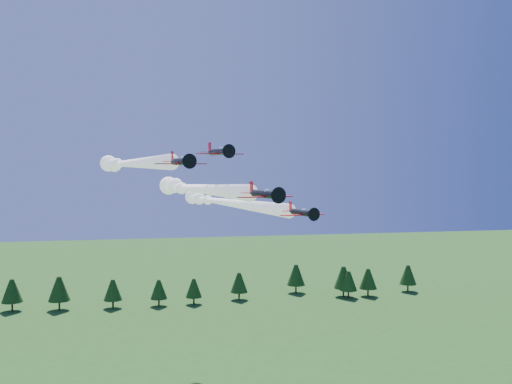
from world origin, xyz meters
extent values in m
cylinder|color=black|center=(1.63, -9.63, 43.11)|extent=(2.63, 5.97, 1.09)
cone|color=black|center=(2.55, -12.94, 43.11)|extent=(1.31, 1.24, 1.09)
cone|color=black|center=(2.73, -13.58, 43.11)|extent=(0.59, 0.60, 0.48)
cylinder|color=black|center=(2.78, -13.75, 43.11)|extent=(2.22, 0.66, 2.29)
cube|color=red|center=(1.75, -10.05, 42.76)|extent=(8.17, 3.59, 0.13)
cube|color=red|center=(0.59, -5.90, 43.16)|extent=(3.30, 1.74, 0.08)
cube|color=red|center=(0.56, -5.80, 44.04)|extent=(0.37, 1.03, 1.58)
ellipsoid|color=#8DABDA|center=(1.89, -10.58, 43.54)|extent=(1.11, 1.47, 0.68)
sphere|color=white|center=(-7.43, 22.91, 43.11)|extent=(2.30, 2.30, 2.30)
sphere|color=white|center=(-8.55, 26.92, 43.11)|extent=(3.00, 3.00, 3.00)
sphere|color=white|center=(-9.67, 30.94, 43.11)|extent=(3.70, 3.70, 3.70)
cylinder|color=black|center=(-9.51, -1.91, 47.76)|extent=(2.49, 5.77, 1.05)
cone|color=black|center=(-8.66, -5.11, 47.76)|extent=(1.26, 1.19, 1.05)
cone|color=black|center=(-8.49, -5.72, 47.76)|extent=(0.57, 0.58, 0.46)
cylinder|color=black|center=(-8.45, -5.90, 47.76)|extent=(2.15, 0.61, 2.21)
cube|color=red|center=(-9.41, -2.32, 47.43)|extent=(7.90, 3.39, 0.13)
cube|color=red|center=(-10.48, 1.70, 47.82)|extent=(3.18, 1.66, 0.07)
cube|color=red|center=(-10.51, 1.80, 48.66)|extent=(0.35, 0.99, 1.53)
ellipsoid|color=#8DABDA|center=(-9.27, -2.82, 48.18)|extent=(1.06, 1.42, 0.66)
sphere|color=white|center=(-19.81, 36.50, 47.76)|extent=(2.30, 2.30, 2.30)
sphere|color=white|center=(-21.11, 41.36, 47.76)|extent=(3.00, 3.00, 3.00)
sphere|color=white|center=(-22.41, 46.22, 47.76)|extent=(3.70, 3.70, 3.70)
cylinder|color=black|center=(10.97, 3.80, 39.36)|extent=(2.37, 5.76, 1.05)
cone|color=black|center=(11.76, 0.58, 39.36)|extent=(1.25, 1.17, 1.05)
cone|color=black|center=(11.91, -0.03, 39.36)|extent=(0.56, 0.57, 0.46)
cylinder|color=black|center=(11.96, -0.21, 39.36)|extent=(2.15, 0.57, 2.21)
cube|color=red|center=(11.07, 3.39, 39.02)|extent=(7.89, 3.23, 0.13)
cube|color=red|center=(10.08, 7.42, 39.41)|extent=(3.17, 1.59, 0.07)
cube|color=red|center=(10.06, 7.52, 40.25)|extent=(0.33, 0.99, 1.52)
ellipsoid|color=#8DABDA|center=(11.20, 2.88, 39.78)|extent=(1.04, 1.41, 0.66)
sphere|color=white|center=(0.28, 47.35, 39.36)|extent=(2.30, 2.30, 2.30)
sphere|color=white|center=(-1.10, 52.93, 39.36)|extent=(3.00, 3.00, 3.00)
sphere|color=white|center=(-2.47, 58.51, 39.36)|extent=(3.70, 3.70, 3.70)
cylinder|color=black|center=(-2.19, 9.28, 49.58)|extent=(2.67, 6.17, 1.13)
cone|color=black|center=(-1.27, 5.85, 49.58)|extent=(1.35, 1.27, 1.13)
cone|color=black|center=(-1.10, 5.20, 49.58)|extent=(0.61, 0.62, 0.50)
cylinder|color=black|center=(-1.05, 5.01, 49.58)|extent=(2.30, 0.66, 2.37)
cube|color=red|center=(-2.08, 8.85, 49.22)|extent=(8.45, 3.64, 0.14)
cube|color=red|center=(-3.24, 13.15, 49.64)|extent=(3.41, 1.78, 0.08)
cube|color=red|center=(-3.27, 13.26, 50.54)|extent=(0.38, 1.06, 1.63)
ellipsoid|color=#8DABDA|center=(-1.93, 8.30, 50.03)|extent=(1.14, 1.52, 0.70)
cylinder|color=#382314|center=(-56.97, 109.76, 1.48)|extent=(0.60, 0.60, 2.95)
cone|color=black|center=(-56.97, 109.76, 6.75)|extent=(6.75, 6.75, 7.59)
cylinder|color=#382314|center=(57.13, 108.26, 1.55)|extent=(0.60, 0.60, 3.10)
cone|color=black|center=(57.13, 108.26, 7.09)|extent=(7.09, 7.09, 7.98)
cylinder|color=#382314|center=(66.20, 107.10, 1.41)|extent=(0.60, 0.60, 2.83)
cone|color=black|center=(66.20, 107.10, 6.46)|extent=(6.46, 6.46, 7.27)
cylinder|color=#382314|center=(84.22, 111.60, 1.41)|extent=(0.60, 0.60, 2.81)
cone|color=black|center=(84.22, 111.60, 6.43)|extent=(6.43, 6.43, 7.24)
cylinder|color=#382314|center=(18.87, 110.99, 1.36)|extent=(0.60, 0.60, 2.71)
cone|color=black|center=(18.87, 110.99, 6.19)|extent=(6.19, 6.19, 6.97)
cylinder|color=#382314|center=(41.77, 117.73, 1.49)|extent=(0.60, 0.60, 2.99)
cone|color=black|center=(41.77, 117.73, 6.83)|extent=(6.83, 6.83, 7.68)
cylinder|color=#382314|center=(-24.70, 107.31, 1.35)|extent=(0.60, 0.60, 2.69)
cone|color=black|center=(-24.70, 107.31, 6.16)|extent=(6.16, 6.16, 6.93)
cylinder|color=#382314|center=(2.38, 107.30, 1.24)|extent=(0.60, 0.60, 2.47)
cone|color=black|center=(2.38, 107.30, 5.65)|extent=(5.65, 5.65, 6.35)
cylinder|color=#382314|center=(-9.52, 107.14, 1.26)|extent=(0.60, 0.60, 2.52)
cone|color=black|center=(-9.52, 107.14, 5.76)|extent=(5.76, 5.76, 6.48)
cylinder|color=#382314|center=(-41.99, 108.08, 1.55)|extent=(0.60, 0.60, 3.11)
cone|color=black|center=(-41.99, 108.08, 7.10)|extent=(7.10, 7.10, 7.98)
cylinder|color=#382314|center=(58.14, 105.80, 1.37)|extent=(0.60, 0.60, 2.73)
cone|color=black|center=(58.14, 105.80, 6.25)|extent=(6.25, 6.25, 7.03)
camera|label=1|loc=(-15.39, -87.83, 46.62)|focal=40.00mm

